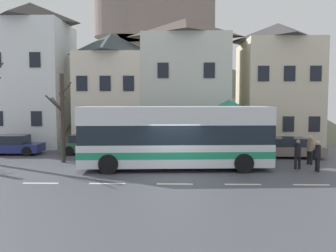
# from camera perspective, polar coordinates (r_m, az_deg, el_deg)

# --- Properties ---
(ground_plane) EXTENTS (40.00, 60.00, 0.07)m
(ground_plane) POSITION_cam_1_polar(r_m,az_deg,el_deg) (17.35, 1.11, -8.30)
(ground_plane) COLOR #494A53
(townhouse_00) EXTENTS (5.77, 5.85, 11.43)m
(townhouse_00) POSITION_cam_1_polar(r_m,az_deg,el_deg) (31.19, -20.82, 7.59)
(townhouse_00) COLOR white
(townhouse_00) RESTS_ON ground_plane
(townhouse_01) EXTENTS (5.09, 5.35, 8.92)m
(townhouse_01) POSITION_cam_1_polar(r_m,az_deg,el_deg) (29.06, -8.90, 5.60)
(townhouse_01) COLOR beige
(townhouse_01) RESTS_ON ground_plane
(townhouse_02) EXTENTS (6.61, 5.33, 10.07)m
(townhouse_02) POSITION_cam_1_polar(r_m,az_deg,el_deg) (28.60, 2.76, 6.83)
(townhouse_02) COLOR silver
(townhouse_02) RESTS_ON ground_plane
(townhouse_03) EXTENTS (5.54, 6.48, 9.78)m
(townhouse_03) POSITION_cam_1_polar(r_m,az_deg,el_deg) (30.24, 16.91, 6.23)
(townhouse_03) COLOR beige
(townhouse_03) RESTS_ON ground_plane
(hilltop_castle) EXTENTS (43.49, 43.49, 21.85)m
(hilltop_castle) POSITION_cam_1_polar(r_m,az_deg,el_deg) (46.24, -0.28, 7.73)
(hilltop_castle) COLOR #60654E
(hilltop_castle) RESTS_ON ground_plane
(transit_bus) EXTENTS (10.26, 3.13, 3.36)m
(transit_bus) POSITION_cam_1_polar(r_m,az_deg,el_deg) (19.20, 1.18, -1.87)
(transit_bus) COLOR silver
(transit_bus) RESTS_ON ground_plane
(bus_shelter) EXTENTS (3.60, 3.60, 3.74)m
(bus_shelter) POSITION_cam_1_polar(r_m,az_deg,el_deg) (23.46, 9.70, 2.50)
(bus_shelter) COLOR #473D33
(bus_shelter) RESTS_ON ground_plane
(parked_car_00) EXTENTS (4.04, 2.01, 1.34)m
(parked_car_00) POSITION_cam_1_polar(r_m,az_deg,el_deg) (25.16, -12.09, -2.89)
(parked_car_00) COLOR #30553A
(parked_car_00) RESTS_ON ground_plane
(parked_car_01) EXTENTS (4.49, 2.20, 1.28)m
(parked_car_01) POSITION_cam_1_polar(r_m,az_deg,el_deg) (24.48, 18.33, -3.27)
(parked_car_01) COLOR slate
(parked_car_01) RESTS_ON ground_plane
(parked_car_02) EXTENTS (3.96, 1.95, 1.32)m
(parked_car_02) POSITION_cam_1_polar(r_m,az_deg,el_deg) (26.75, -23.58, -2.76)
(parked_car_02) COLOR navy
(parked_car_02) RESTS_ON ground_plane
(pedestrian_00) EXTENTS (0.36, 0.34, 1.55)m
(pedestrian_00) POSITION_cam_1_polar(r_m,az_deg,el_deg) (21.87, 11.29, -3.41)
(pedestrian_00) COLOR #2D2D38
(pedestrian_00) RESTS_ON ground_plane
(pedestrian_01) EXTENTS (0.36, 0.33, 1.58)m
(pedestrian_01) POSITION_cam_1_polar(r_m,az_deg,el_deg) (20.53, 19.92, -4.01)
(pedestrian_01) COLOR black
(pedestrian_01) RESTS_ON ground_plane
(pedestrian_02) EXTENTS (0.28, 0.32, 1.62)m
(pedestrian_02) POSITION_cam_1_polar(r_m,az_deg,el_deg) (20.10, 22.68, -4.20)
(pedestrian_02) COLOR black
(pedestrian_02) RESTS_ON ground_plane
(pedestrian_03) EXTENTS (0.33, 0.33, 1.68)m
(pedestrian_03) POSITION_cam_1_polar(r_m,az_deg,el_deg) (22.15, 21.62, -3.32)
(pedestrian_03) COLOR black
(pedestrian_03) RESTS_ON ground_plane
(public_bench) EXTENTS (1.77, 0.48, 0.87)m
(public_bench) POSITION_cam_1_polar(r_m,az_deg,el_deg) (26.01, 9.17, -3.02)
(public_bench) COLOR #33473D
(public_bench) RESTS_ON ground_plane
(bare_tree_01) EXTENTS (1.65, 1.93, 5.26)m
(bare_tree_01) POSITION_cam_1_polar(r_m,az_deg,el_deg) (22.15, -16.47, 1.59)
(bare_tree_01) COLOR #382D28
(bare_tree_01) RESTS_ON ground_plane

